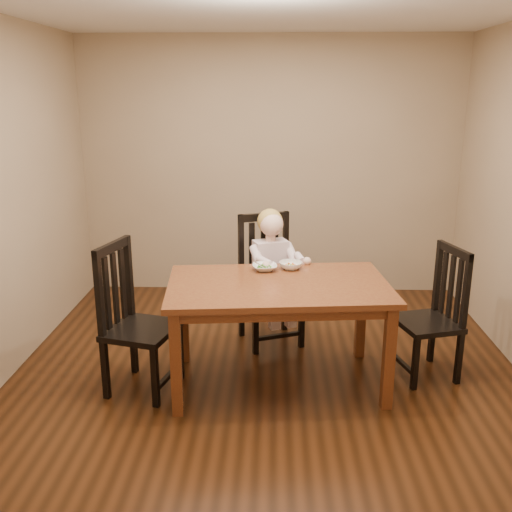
{
  "coord_description": "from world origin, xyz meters",
  "views": [
    {
      "loc": [
        0.05,
        -4.06,
        2.16
      ],
      "look_at": [
        -0.09,
        0.25,
        0.89
      ],
      "focal_mm": 40.0,
      "sensor_mm": 36.0,
      "label": 1
    }
  ],
  "objects_px": {
    "toddler": "(271,265)",
    "bowl_peas": "(265,267)",
    "bowl_veg": "(291,265)",
    "chair_right": "(433,315)",
    "chair_left": "(134,321)",
    "chair_child": "(269,282)",
    "dining_table": "(278,295)"
  },
  "relations": [
    {
      "from": "chair_child",
      "to": "bowl_peas",
      "type": "bearing_deg",
      "value": 66.05
    },
    {
      "from": "dining_table",
      "to": "toddler",
      "type": "relative_size",
      "value": 2.61
    },
    {
      "from": "dining_table",
      "to": "chair_right",
      "type": "height_order",
      "value": "chair_right"
    },
    {
      "from": "toddler",
      "to": "bowl_peas",
      "type": "bearing_deg",
      "value": 63.07
    },
    {
      "from": "dining_table",
      "to": "chair_child",
      "type": "bearing_deg",
      "value": 95.52
    },
    {
      "from": "dining_table",
      "to": "chair_left",
      "type": "distance_m",
      "value": 1.07
    },
    {
      "from": "chair_child",
      "to": "bowl_peas",
      "type": "xyz_separation_m",
      "value": [
        -0.03,
        -0.49,
        0.29
      ]
    },
    {
      "from": "toddler",
      "to": "chair_left",
      "type": "bearing_deg",
      "value": 20.06
    },
    {
      "from": "chair_right",
      "to": "chair_left",
      "type": "bearing_deg",
      "value": 81.25
    },
    {
      "from": "chair_right",
      "to": "chair_child",
      "type": "bearing_deg",
      "value": 47.87
    },
    {
      "from": "chair_left",
      "to": "bowl_veg",
      "type": "height_order",
      "value": "chair_left"
    },
    {
      "from": "chair_left",
      "to": "toddler",
      "type": "relative_size",
      "value": 1.73
    },
    {
      "from": "chair_left",
      "to": "dining_table",
      "type": "bearing_deg",
      "value": 111.13
    },
    {
      "from": "dining_table",
      "to": "chair_left",
      "type": "bearing_deg",
      "value": -173.98
    },
    {
      "from": "bowl_veg",
      "to": "bowl_peas",
      "type": "bearing_deg",
      "value": -167.84
    },
    {
      "from": "chair_right",
      "to": "bowl_peas",
      "type": "height_order",
      "value": "chair_right"
    },
    {
      "from": "chair_right",
      "to": "bowl_veg",
      "type": "bearing_deg",
      "value": 65.12
    },
    {
      "from": "chair_right",
      "to": "toddler",
      "type": "distance_m",
      "value": 1.39
    },
    {
      "from": "bowl_peas",
      "to": "toddler",
      "type": "bearing_deg",
      "value": 83.71
    },
    {
      "from": "dining_table",
      "to": "chair_child",
      "type": "relative_size",
      "value": 1.5
    },
    {
      "from": "toddler",
      "to": "bowl_veg",
      "type": "bearing_deg",
      "value": 90.55
    },
    {
      "from": "dining_table",
      "to": "bowl_veg",
      "type": "bearing_deg",
      "value": 74.21
    },
    {
      "from": "toddler",
      "to": "chair_right",
      "type": "bearing_deg",
      "value": 134.84
    },
    {
      "from": "dining_table",
      "to": "toddler",
      "type": "height_order",
      "value": "toddler"
    },
    {
      "from": "chair_left",
      "to": "toddler",
      "type": "xyz_separation_m",
      "value": [
        0.99,
        0.85,
        0.17
      ]
    },
    {
      "from": "toddler",
      "to": "bowl_peas",
      "type": "relative_size",
      "value": 3.4
    },
    {
      "from": "toddler",
      "to": "bowl_veg",
      "type": "xyz_separation_m",
      "value": [
        0.15,
        -0.4,
        0.12
      ]
    },
    {
      "from": "chair_child",
      "to": "bowl_veg",
      "type": "height_order",
      "value": "chair_child"
    },
    {
      "from": "bowl_peas",
      "to": "dining_table",
      "type": "bearing_deg",
      "value": -70.7
    },
    {
      "from": "chair_child",
      "to": "toddler",
      "type": "relative_size",
      "value": 1.74
    },
    {
      "from": "chair_left",
      "to": "chair_right",
      "type": "xyz_separation_m",
      "value": [
        2.24,
        0.28,
        -0.04
      ]
    },
    {
      "from": "chair_left",
      "to": "bowl_peas",
      "type": "relative_size",
      "value": 5.87
    }
  ]
}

